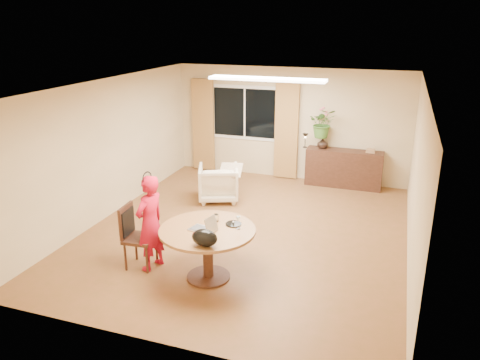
{
  "coord_description": "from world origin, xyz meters",
  "views": [
    {
      "loc": [
        2.37,
        -7.28,
        3.62
      ],
      "look_at": [
        -0.05,
        -0.2,
        1.04
      ],
      "focal_mm": 35.0,
      "sensor_mm": 36.0,
      "label": 1
    }
  ],
  "objects_px": {
    "dining_table": "(208,240)",
    "sideboard": "(344,168)",
    "dining_chair": "(140,237)",
    "armchair": "(218,183)",
    "child": "(150,223)"
  },
  "relations": [
    {
      "from": "dining_table",
      "to": "sideboard",
      "type": "bearing_deg",
      "value": 73.8
    },
    {
      "from": "dining_table",
      "to": "child",
      "type": "xyz_separation_m",
      "value": [
        -0.93,
        0.01,
        0.12
      ]
    },
    {
      "from": "armchair",
      "to": "dining_chair",
      "type": "bearing_deg",
      "value": 67.14
    },
    {
      "from": "dining_chair",
      "to": "armchair",
      "type": "bearing_deg",
      "value": 83.9
    },
    {
      "from": "dining_table",
      "to": "dining_chair",
      "type": "relative_size",
      "value": 1.4
    },
    {
      "from": "dining_chair",
      "to": "armchair",
      "type": "relative_size",
      "value": 1.2
    },
    {
      "from": "child",
      "to": "dining_table",
      "type": "bearing_deg",
      "value": 102.65
    },
    {
      "from": "dining_table",
      "to": "child",
      "type": "height_order",
      "value": "child"
    },
    {
      "from": "dining_table",
      "to": "sideboard",
      "type": "relative_size",
      "value": 0.82
    },
    {
      "from": "child",
      "to": "sideboard",
      "type": "distance_m",
      "value": 5.23
    },
    {
      "from": "armchair",
      "to": "sideboard",
      "type": "xyz_separation_m",
      "value": [
        2.37,
        1.71,
        0.05
      ]
    },
    {
      "from": "dining_chair",
      "to": "child",
      "type": "bearing_deg",
      "value": 3.45
    },
    {
      "from": "dining_table",
      "to": "dining_chair",
      "type": "distance_m",
      "value": 1.11
    },
    {
      "from": "dining_chair",
      "to": "child",
      "type": "distance_m",
      "value": 0.3
    },
    {
      "from": "dining_table",
      "to": "sideboard",
      "type": "xyz_separation_m",
      "value": [
        1.37,
        4.7,
        -0.2
      ]
    }
  ]
}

